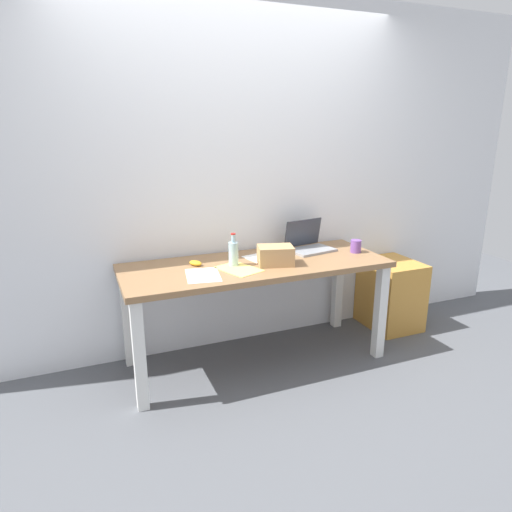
% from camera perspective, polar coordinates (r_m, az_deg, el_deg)
% --- Properties ---
extents(ground_plane, '(8.00, 8.00, 0.00)m').
position_cam_1_polar(ground_plane, '(3.44, 0.00, -13.00)').
color(ground_plane, '#515459').
extents(back_wall, '(5.20, 0.08, 2.60)m').
position_cam_1_polar(back_wall, '(3.41, -2.66, 9.82)').
color(back_wall, white).
rests_on(back_wall, ground).
extents(desk, '(1.86, 0.70, 0.76)m').
position_cam_1_polar(desk, '(3.17, 0.00, -2.60)').
color(desk, olive).
rests_on(desk, ground).
extents(laptop_right, '(0.37, 0.30, 0.23)m').
position_cam_1_polar(laptop_right, '(3.47, 6.70, 1.53)').
color(laptop_right, gray).
rests_on(laptop_right, desk).
extents(beer_bottle, '(0.07, 0.07, 0.23)m').
position_cam_1_polar(beer_bottle, '(3.06, -2.90, 0.41)').
color(beer_bottle, '#99B7C1').
rests_on(beer_bottle, desk).
extents(computer_mouse, '(0.10, 0.12, 0.03)m').
position_cam_1_polar(computer_mouse, '(3.10, -7.69, -0.90)').
color(computer_mouse, gold).
rests_on(computer_mouse, desk).
extents(cardboard_box, '(0.28, 0.23, 0.13)m').
position_cam_1_polar(cardboard_box, '(3.09, 2.49, 0.08)').
color(cardboard_box, tan).
rests_on(cardboard_box, desk).
extents(coffee_mug, '(0.08, 0.08, 0.09)m').
position_cam_1_polar(coffee_mug, '(3.47, 12.56, 1.22)').
color(coffee_mug, '#724799').
rests_on(coffee_mug, desk).
extents(paper_sheet_front_left, '(0.26, 0.33, 0.00)m').
position_cam_1_polar(paper_sheet_front_left, '(2.89, -6.75, -2.45)').
color(paper_sheet_front_left, white).
rests_on(paper_sheet_front_left, desk).
extents(paper_yellow_folder, '(0.30, 0.35, 0.00)m').
position_cam_1_polar(paper_yellow_folder, '(3.00, -2.22, -1.66)').
color(paper_yellow_folder, '#F4E06B').
rests_on(paper_yellow_folder, desk).
extents(paper_sheet_near_back, '(0.27, 0.34, 0.00)m').
position_cam_1_polar(paper_sheet_near_back, '(3.23, 1.09, -0.37)').
color(paper_sheet_near_back, white).
rests_on(paper_sheet_near_back, desk).
extents(filing_cabinet, '(0.40, 0.48, 0.58)m').
position_cam_1_polar(filing_cabinet, '(4.04, 16.71, -4.64)').
color(filing_cabinet, '#C68938').
rests_on(filing_cabinet, ground).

